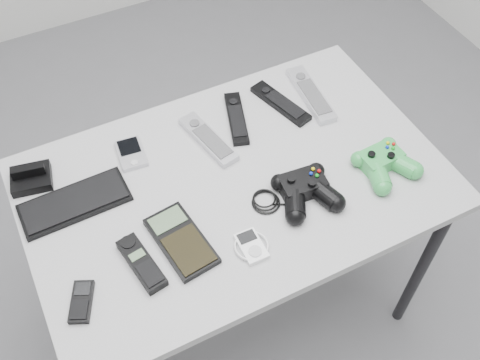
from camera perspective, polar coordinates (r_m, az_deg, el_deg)
name	(u,v)px	position (r m, az deg, el deg)	size (l,w,h in m)	color
floor	(216,291)	(2.03, -2.46, -11.23)	(3.50, 3.50, 0.00)	slate
desk	(235,195)	(1.46, -0.49, -1.51)	(1.04, 0.67, 0.70)	#9F9FA2
pda_keyboard	(75,202)	(1.42, -16.45, -2.19)	(0.26, 0.11, 0.02)	black
dock_bracket	(30,175)	(1.48, -20.58, 0.46)	(0.10, 0.09, 0.05)	black
pda	(131,153)	(1.48, -11.01, 2.68)	(0.07, 0.10, 0.02)	#B7B7BF
remote_silver_a	(208,139)	(1.49, -3.26, 4.21)	(0.05, 0.20, 0.02)	#B7B7BF
remote_black_a	(236,118)	(1.54, -0.37, 6.32)	(0.04, 0.19, 0.02)	black
remote_black_b	(280,103)	(1.58, 4.14, 7.82)	(0.05, 0.20, 0.02)	black
remote_silver_b	(311,94)	(1.62, 7.20, 8.67)	(0.05, 0.23, 0.02)	silver
mobile_phone	(81,301)	(1.27, -15.81, -11.79)	(0.04, 0.10, 0.02)	black
cordless_handset	(141,263)	(1.28, -9.98, -8.30)	(0.05, 0.15, 0.02)	black
calculator	(181,241)	(1.30, -6.00, -6.14)	(0.10, 0.19, 0.02)	black
mp3_player	(251,246)	(1.29, 1.17, -6.72)	(0.08, 0.09, 0.02)	white
controller_black	(305,189)	(1.37, 6.66, -0.90)	(0.26, 0.16, 0.05)	black
controller_green	(384,162)	(1.46, 14.45, 1.81)	(0.15, 0.16, 0.05)	#25893A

